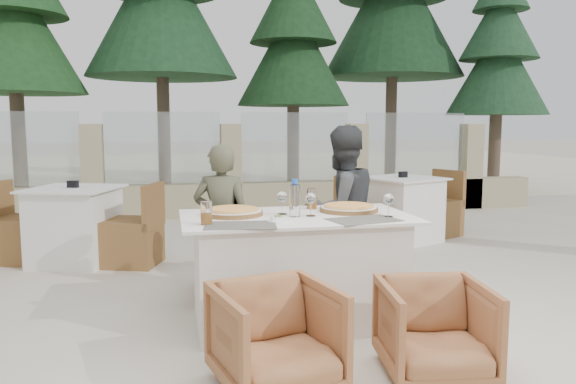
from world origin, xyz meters
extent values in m
plane|color=beige|center=(0.00, 0.00, 0.00)|extent=(80.00, 80.00, 0.00)
cube|color=#EFE4C3|center=(0.00, 14.00, 0.01)|extent=(30.00, 16.00, 0.01)
cone|color=#204B21|center=(-3.50, 7.00, 2.75)|extent=(2.42, 2.42, 5.50)
cone|color=#1D4424|center=(-1.00, 7.50, 3.25)|extent=(2.86, 2.86, 6.50)
cone|color=#1B3F1E|center=(1.50, 7.20, 2.50)|extent=(2.20, 2.20, 5.00)
cone|color=#18391E|center=(3.80, 7.80, 3.40)|extent=(2.99, 2.99, 6.80)
cone|color=#20492A|center=(5.50, 6.50, 2.25)|extent=(1.98, 1.98, 4.50)
cube|color=#5A554D|center=(-0.49, -0.23, 0.77)|extent=(0.48, 0.36, 0.00)
cube|color=#5F5B51|center=(0.34, -0.20, 0.77)|extent=(0.50, 0.39, 0.00)
cylinder|color=orange|center=(-0.49, 0.19, 0.80)|extent=(0.55, 0.55, 0.05)
cylinder|color=orange|center=(0.36, 0.18, 0.80)|extent=(0.50, 0.50, 0.06)
cylinder|color=silver|center=(-0.08, 0.04, 0.90)|extent=(0.10, 0.10, 0.26)
cylinder|color=orange|center=(-0.69, -0.15, 0.84)|extent=(0.08, 0.08, 0.15)
cylinder|color=orange|center=(0.13, 0.36, 0.85)|extent=(0.09, 0.09, 0.16)
imported|color=olive|center=(-0.34, 0.89, 0.30)|extent=(0.65, 0.67, 0.59)
imported|color=#946135|center=(0.37, 0.88, 0.33)|extent=(0.89, 0.90, 0.66)
imported|color=#9C6138|center=(-0.38, -0.88, 0.28)|extent=(0.73, 0.75, 0.57)
imported|color=#995F37|center=(0.51, -0.92, 0.27)|extent=(0.65, 0.66, 0.54)
imported|color=#4D4D38|center=(-0.52, 0.71, 0.63)|extent=(0.52, 0.41, 1.25)
imported|color=#36393B|center=(0.46, 0.69, 0.70)|extent=(0.82, 0.73, 1.39)
camera|label=1|loc=(-0.92, -3.69, 1.41)|focal=35.00mm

